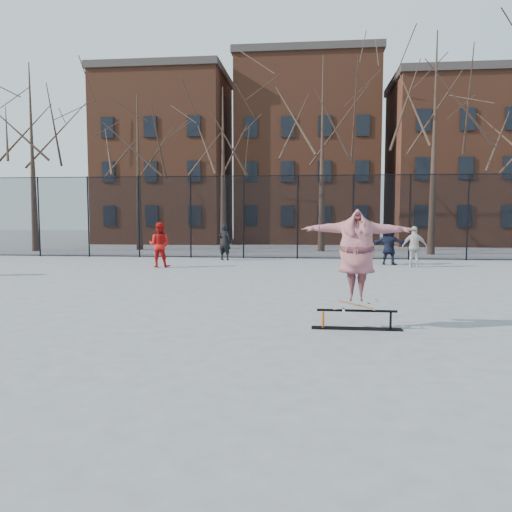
# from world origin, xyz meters

# --- Properties ---
(ground) EXTENTS (100.00, 100.00, 0.00)m
(ground) POSITION_xyz_m (0.00, 0.00, 0.00)
(ground) COLOR slate
(skate_rail) EXTENTS (1.70, 0.26, 0.37)m
(skate_rail) POSITION_xyz_m (2.68, -1.42, 0.15)
(skate_rail) COLOR black
(skate_rail) RESTS_ON ground
(skateboard) EXTENTS (0.75, 0.18, 0.09)m
(skateboard) POSITION_xyz_m (2.66, -1.42, 0.42)
(skateboard) COLOR #9F6F3F
(skateboard) RESTS_ON skate_rail
(skater) EXTENTS (2.17, 0.80, 1.72)m
(skater) POSITION_xyz_m (2.66, -1.42, 1.32)
(skater) COLOR #413A91
(skater) RESTS_ON skateboard
(bystander_black) EXTENTS (0.71, 0.57, 1.70)m
(bystander_black) POSITION_xyz_m (-2.15, 12.00, 0.85)
(bystander_black) COLOR black
(bystander_black) RESTS_ON ground
(bystander_red) EXTENTS (0.91, 0.72, 1.82)m
(bystander_red) POSITION_xyz_m (-4.25, 8.70, 0.91)
(bystander_red) COLOR red
(bystander_red) RESTS_ON ground
(bystander_white) EXTENTS (1.01, 0.51, 1.66)m
(bystander_white) POSITION_xyz_m (6.00, 9.83, 0.83)
(bystander_white) COLOR beige
(bystander_white) RESTS_ON ground
(bystander_navy) EXTENTS (1.65, 1.11, 1.71)m
(bystander_navy) POSITION_xyz_m (5.14, 10.71, 0.85)
(bystander_navy) COLOR black
(bystander_navy) RESTS_ON ground
(fence) EXTENTS (34.03, 0.07, 4.00)m
(fence) POSITION_xyz_m (-0.01, 13.00, 2.05)
(fence) COLOR black
(fence) RESTS_ON ground
(tree_row) EXTENTS (33.66, 7.46, 10.67)m
(tree_row) POSITION_xyz_m (-0.25, 17.15, 7.36)
(tree_row) COLOR black
(tree_row) RESTS_ON ground
(rowhouses) EXTENTS (29.00, 7.00, 13.00)m
(rowhouses) POSITION_xyz_m (0.72, 26.00, 6.06)
(rowhouses) COLOR brown
(rowhouses) RESTS_ON ground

